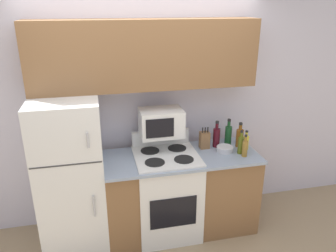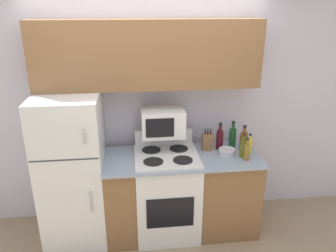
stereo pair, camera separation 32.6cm
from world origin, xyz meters
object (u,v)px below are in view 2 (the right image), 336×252
microwave (163,122)px  bottle_cooking_spray (249,146)px  stove (167,193)px  bottle_whiskey (244,140)px  bottle_wine_green (232,137)px  refrigerator (73,169)px  bottle_wine_red (220,139)px  bottle_vinegar (247,151)px  bowl (227,151)px  knife_block (207,142)px  bottle_olive_oil (243,148)px

microwave → bottle_cooking_spray: bearing=-10.2°
stove → bottle_cooking_spray: 1.02m
bottle_whiskey → bottle_wine_green: bottle_wine_green is taller
microwave → refrigerator: bearing=-174.1°
stove → bottle_wine_red: (0.60, 0.13, 0.55)m
microwave → bottle_vinegar: bearing=-21.0°
bottle_wine_green → bowl: bearing=-121.0°
bowl → bottle_wine_green: size_ratio=0.60×
knife_block → bottle_wine_red: bottle_wine_red is taller
refrigerator → bottle_olive_oil: (1.75, -0.14, 0.22)m
refrigerator → knife_block: (1.43, 0.07, 0.21)m
bottle_vinegar → bottle_wine_red: bearing=124.1°
microwave → bowl: bearing=-14.3°
microwave → bowl: size_ratio=2.49×
bottle_olive_oil → bottle_whiskey: bearing=69.3°
refrigerator → bowl: size_ratio=8.93×
bottle_whiskey → bottle_wine_green: 0.13m
bottle_wine_green → bottle_vinegar: 0.33m
bottle_wine_green → bottle_cooking_spray: 0.22m
bottle_olive_oil → bottle_wine_green: bearing=97.7°
bottle_wine_green → bottle_cooking_spray: bottle_wine_green is taller
knife_block → bowl: bearing=-37.9°
microwave → bottle_olive_oil: microwave is taller
knife_block → bottle_wine_red: 0.14m
bowl → bottle_vinegar: bearing=-42.7°
stove → bottle_cooking_spray: (0.88, -0.01, 0.52)m
bottle_olive_oil → bowl: bearing=153.4°
refrigerator → bottle_cooking_spray: refrigerator is taller
bottle_wine_red → knife_block: bearing=-176.3°
bottle_whiskey → bottle_vinegar: (-0.05, -0.24, -0.02)m
bottle_cooking_spray → bottle_vinegar: 0.18m
bottle_wine_green → knife_block: bearing=-171.9°
stove → bottle_wine_green: size_ratio=3.66×
bottle_wine_green → refrigerator: bearing=-176.2°
knife_block → bottle_wine_red: (0.14, 0.01, 0.02)m
bottle_whiskey → microwave: bearing=175.3°
microwave → bottle_wine_red: bearing=-1.6°
refrigerator → bottle_wine_green: refrigerator is taller
microwave → knife_block: size_ratio=1.81×
refrigerator → bottle_vinegar: (1.77, -0.22, 0.21)m
refrigerator → bowl: 1.62m
stove → bottle_vinegar: bearing=-11.6°
bottle_olive_oil → bottle_wine_green: size_ratio=0.87×
bottle_olive_oil → bottle_cooking_spray: (0.10, 0.08, -0.02)m
refrigerator → bowl: bearing=-2.5°
stove → bottle_wine_red: 0.82m
bottle_whiskey → bottle_vinegar: size_ratio=1.17×
refrigerator → knife_block: 1.44m
bottle_cooking_spray → stove: bearing=179.3°
bottle_vinegar → stove: bearing=168.4°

